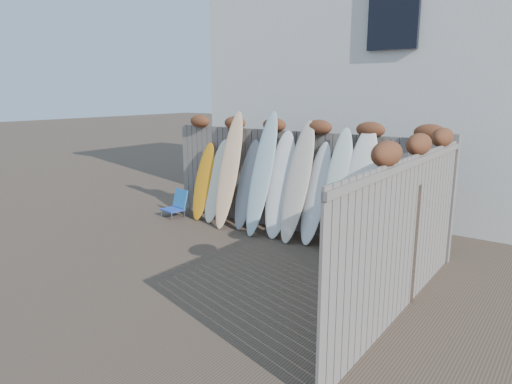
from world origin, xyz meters
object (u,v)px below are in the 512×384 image
Objects in this scene: wooden_crate at (385,263)px; lattice_panel at (415,234)px; beach_chair at (177,204)px; surfboard_0 at (203,181)px.

lattice_panel reaches higher than wooden_crate.
beach_chair is 0.37× the size of lattice_panel.
beach_chair is 5.26m from wooden_crate.
surfboard_0 is (-4.55, 1.15, 0.49)m from wooden_crate.
surfboard_0 reaches higher than lattice_panel.
wooden_crate is 0.43× the size of lattice_panel.
surfboard_0 is at bearing 151.56° from lattice_panel.
wooden_crate is (5.18, -0.92, 0.07)m from beach_chair.
beach_chair is at bearing 155.10° from lattice_panel.
surfboard_0 is at bearing 165.81° from wooden_crate.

